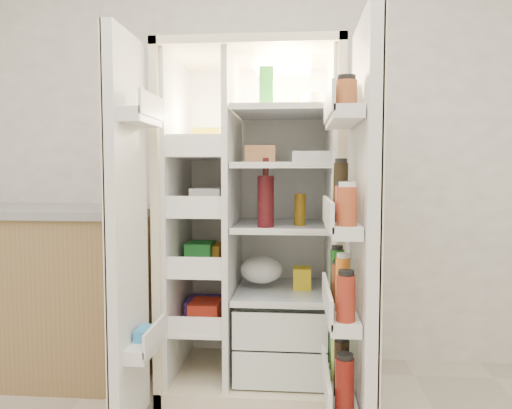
{
  "coord_description": "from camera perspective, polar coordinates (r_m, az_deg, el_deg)",
  "views": [
    {
      "loc": [
        0.21,
        -0.99,
        1.17
      ],
      "look_at": [
        0.02,
        1.25,
        1.02
      ],
      "focal_mm": 34.0,
      "sensor_mm": 36.0,
      "label": 1
    }
  ],
  "objects": [
    {
      "name": "wall_back",
      "position": [
        3.01,
        0.79,
        7.37
      ],
      "size": [
        4.0,
        0.02,
        2.7
      ],
      "primitive_type": "cube",
      "color": "white",
      "rests_on": "floor"
    },
    {
      "name": "refrigerator",
      "position": [
        2.69,
        0.1,
        -5.19
      ],
      "size": [
        0.93,
        0.7,
        1.8
      ],
      "color": "beige",
      "rests_on": "floor"
    },
    {
      "name": "freezer_door",
      "position": [
        2.19,
        -14.8,
        -3.52
      ],
      "size": [
        0.15,
        0.4,
        1.72
      ],
      "color": "white",
      "rests_on": "floor"
    },
    {
      "name": "fridge_door",
      "position": [
        1.99,
        11.94,
        -4.71
      ],
      "size": [
        0.17,
        0.58,
        1.72
      ],
      "color": "white",
      "rests_on": "floor"
    },
    {
      "name": "kitchen_counter",
      "position": [
        3.12,
        -23.7,
        -9.08
      ],
      "size": [
        1.33,
        0.71,
        0.97
      ],
      "color": "olive",
      "rests_on": "floor"
    }
  ]
}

